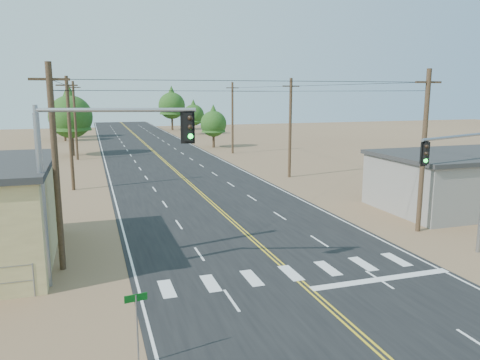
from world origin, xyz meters
name	(u,v)px	position (x,y,z in m)	size (l,w,h in m)	color
road	(193,187)	(0.00, 30.00, 0.01)	(15.00, 200.00, 0.02)	black
building_right	(478,181)	(19.00, 16.00, 2.00)	(15.00, 8.00, 4.00)	gray
utility_pole_left_near	(56,167)	(-10.50, 12.00, 5.12)	(1.80, 0.30, 10.00)	#4C3826
utility_pole_left_mid	(70,133)	(-10.50, 32.00, 5.12)	(1.80, 0.30, 10.00)	#4C3826
utility_pole_left_far	(75,120)	(-10.50, 52.00, 5.12)	(1.80, 0.30, 10.00)	#4C3826
utility_pole_right_near	(423,150)	(10.50, 12.00, 5.12)	(1.80, 0.30, 10.00)	#4C3826
utility_pole_right_mid	(290,127)	(10.50, 32.00, 5.12)	(1.80, 0.30, 10.00)	#4C3826
utility_pole_right_far	(232,117)	(10.50, 52.00, 5.12)	(1.80, 0.30, 10.00)	#4C3826
signal_mast_left	(86,166)	(-9.10, 9.45, 5.49)	(6.64, 2.20, 8.10)	gray
signal_mast_right	(468,173)	(9.26, 7.07, 4.59)	(5.95, 2.28, 6.70)	gray
street_sign	(137,318)	(-7.80, 2.39, 1.64)	(0.72, 0.14, 2.44)	gray
tree_left_near	(70,112)	(-11.18, 56.40, 5.92)	(5.80, 5.80, 9.67)	#3F2D1E
tree_left_mid	(64,116)	(-13.04, 77.66, 4.51)	(4.43, 4.43, 7.38)	#3F2D1E
tree_left_far	(66,108)	(-12.77, 84.08, 5.57)	(5.46, 5.46, 9.10)	#3F2D1E
tree_right_near	(213,121)	(9.76, 59.82, 4.15)	(4.07, 4.07, 6.79)	#3F2D1E
tree_right_mid	(193,113)	(11.71, 83.48, 4.42)	(4.34, 4.34, 7.24)	#3F2D1E
tree_right_far	(172,103)	(9.47, 96.27, 6.19)	(6.07, 6.07, 10.12)	#3F2D1E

